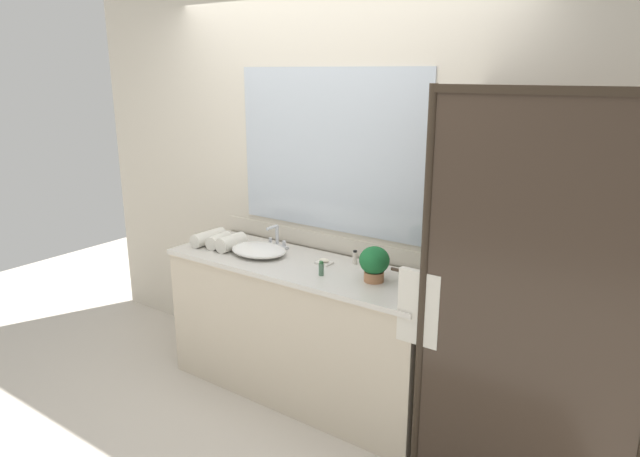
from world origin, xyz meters
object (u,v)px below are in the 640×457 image
Objects in this scene: amenity_bottle_conditioner at (355,257)px; rolled_towel_middle at (219,241)px; potted_plant at (375,262)px; soap_dish at (324,262)px; faucet at (277,241)px; rolled_towel_near_edge at (209,238)px; rolled_towel_far_edge at (231,243)px; amenity_bottle_shampoo at (321,269)px; amenity_bottle_body_wash at (430,274)px; sink_basin at (259,250)px.

rolled_towel_middle is (-0.93, -0.24, 0.00)m from amenity_bottle_conditioner.
potted_plant is 0.42m from soap_dish.
potted_plant is 2.36× the size of amenity_bottle_conditioner.
soap_dish is 0.55× the size of rolled_towel_middle.
faucet is at bearing 169.48° from soap_dish.
rolled_towel_far_edge is at bearing -1.12° from rolled_towel_near_edge.
soap_dish is at bearing 120.23° from amenity_bottle_shampoo.
rolled_towel_near_edge is 0.11m from rolled_towel_middle.
amenity_bottle_body_wash is 0.41× the size of rolled_towel_middle.
potted_plant is at bearing -10.76° from faucet.
rolled_towel_middle reaches higher than amenity_bottle_body_wash.
amenity_bottle_conditioner is 0.34× the size of rolled_towel_near_edge.
rolled_towel_near_edge is (-0.88, -0.12, 0.03)m from soap_dish.
sink_basin is at bearing -160.84° from amenity_bottle_conditioner.
rolled_towel_near_edge is at bearing -170.91° from amenity_bottle_body_wash.
rolled_towel_near_edge is at bearing -167.37° from amenity_bottle_conditioner.
rolled_towel_far_edge reaches higher than amenity_bottle_conditioner.
potted_plant is 1.07m from rolled_towel_far_edge.
faucet reaches higher than rolled_towel_far_edge.
rolled_towel_middle is (-0.88, 0.05, 0.01)m from amenity_bottle_shampoo.
rolled_towel_middle reaches higher than sink_basin.
potted_plant is 0.32m from amenity_bottle_conditioner.
amenity_bottle_shampoo and amenity_bottle_conditioner have the same top height.
rolled_towel_far_edge reaches higher than soap_dish.
amenity_bottle_body_wash is at bearing 1.47° from amenity_bottle_conditioner.
potted_plant is 1.18m from rolled_towel_middle.
amenity_bottle_shampoo is at bearing -3.79° from rolled_towel_far_edge.
sink_basin is at bearing 3.04° from rolled_towel_near_edge.
amenity_bottle_conditioner is (-0.25, 0.19, -0.07)m from potted_plant.
potted_plant is at bearing -11.02° from soap_dish.
sink_basin is 0.64m from amenity_bottle_conditioner.
faucet is at bearing 154.71° from amenity_bottle_shampoo.
potted_plant reaches higher than rolled_towel_near_edge.
faucet reaches higher than rolled_towel_middle.
potted_plant is 0.32m from amenity_bottle_shampoo.
potted_plant is 1.12× the size of rolled_towel_middle.
rolled_towel_near_edge is at bearing -172.14° from soap_dish.
amenity_bottle_body_wash is 1.45m from rolled_towel_middle.
soap_dish is 0.68m from rolled_towel_far_edge.
potted_plant reaches higher than amenity_bottle_shampoo.
amenity_bottle_shampoo is 0.77m from rolled_towel_far_edge.
faucet is 0.48m from rolled_towel_near_edge.
amenity_bottle_body_wash is 0.87× the size of amenity_bottle_conditioner.
rolled_towel_near_edge is (-0.99, 0.06, 0.01)m from amenity_bottle_shampoo.
amenity_bottle_shampoo is at bearing -59.77° from soap_dish.
amenity_bottle_conditioner is at bearing 12.63° from rolled_towel_near_edge.
sink_basin is 0.18m from faucet.
amenity_bottle_body_wash is at bearing 10.13° from rolled_towel_middle.
potted_plant is at bearing -140.96° from amenity_bottle_body_wash.
amenity_bottle_conditioner is (0.60, 0.21, 0.01)m from sink_basin.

